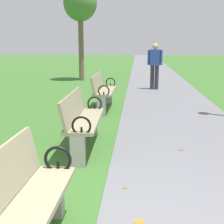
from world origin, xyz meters
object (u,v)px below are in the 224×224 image
at_px(park_bench_1, 16,211).
at_px(tree_2, 80,4).
at_px(park_bench_2, 82,119).
at_px(park_bench_3, 103,90).
at_px(pedestrian_walking, 155,64).

distance_m(park_bench_1, tree_2, 12.23).
xyz_separation_m(park_bench_1, park_bench_2, (0.00, 2.73, 0.00)).
xyz_separation_m(park_bench_2, park_bench_3, (-0.00, 3.03, 0.00)).
height_order(park_bench_2, pedestrian_walking, pedestrian_walking).
relative_size(park_bench_1, park_bench_2, 1.00).
bearing_deg(park_bench_1, pedestrian_walking, 80.92).
bearing_deg(park_bench_2, park_bench_1, -90.00).
bearing_deg(park_bench_3, pedestrian_walking, 66.86).
xyz_separation_m(park_bench_3, pedestrian_walking, (1.47, 3.44, 0.44)).
bearing_deg(park_bench_1, tree_2, 97.89).
relative_size(park_bench_1, park_bench_3, 1.00).
bearing_deg(park_bench_3, park_bench_2, -90.00).
height_order(park_bench_2, park_bench_3, same).
distance_m(park_bench_1, park_bench_2, 2.73).
xyz_separation_m(tree_2, pedestrian_walking, (3.10, -2.60, -2.33)).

